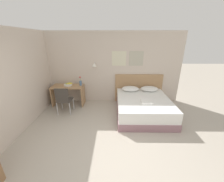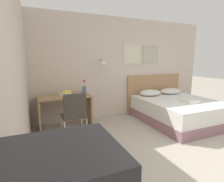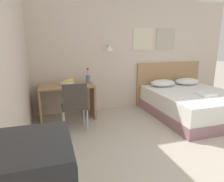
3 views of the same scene
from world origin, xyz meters
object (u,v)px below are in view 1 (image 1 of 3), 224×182
at_px(bed, 143,106).
at_px(fruit_bowl, 68,85).
at_px(folded_towel_near_foot, 147,102).
at_px(headboard, 138,88).
at_px(pillow_left, 130,89).
at_px(desk_chair, 63,99).
at_px(pillow_right, 149,89).
at_px(desk, 68,92).
at_px(flower_vase, 80,82).

relative_size(bed, fruit_bowl, 6.36).
bearing_deg(bed, folded_towel_near_foot, -84.82).
relative_size(headboard, fruit_bowl, 5.83).
bearing_deg(pillow_left, desk_chair, -162.28).
distance_m(pillow_right, fruit_bowl, 3.02).
bearing_deg(folded_towel_near_foot, fruit_bowl, 158.80).
bearing_deg(fruit_bowl, folded_towel_near_foot, -21.20).
bearing_deg(folded_towel_near_foot, desk, 159.66).
relative_size(pillow_left, flower_vase, 1.85).
distance_m(headboard, desk, 2.70).
height_order(headboard, pillow_right, headboard).
bearing_deg(headboard, pillow_left, -139.32).
bearing_deg(desk, desk_chair, -84.57).
height_order(pillow_right, fruit_bowl, fruit_bowl).
distance_m(desk, desk_chair, 0.71).
bearing_deg(headboard, fruit_bowl, -174.01).
height_order(pillow_left, pillow_right, same).
bearing_deg(pillow_right, desk_chair, -166.33).
xyz_separation_m(pillow_left, pillow_right, (0.71, 0.00, 0.00)).
bearing_deg(pillow_left, bed, -63.69).
bearing_deg(desk_chair, headboard, 21.45).
relative_size(desk_chair, fruit_bowl, 2.98).
bearing_deg(fruit_bowl, desk_chair, -86.46).
relative_size(desk, flower_vase, 3.36).
height_order(folded_towel_near_foot, flower_vase, flower_vase).
bearing_deg(pillow_left, headboard, 40.68).
xyz_separation_m(pillow_right, fruit_bowl, (-3.02, 0.03, 0.14)).
distance_m(headboard, pillow_right, 0.48).
bearing_deg(fruit_bowl, desk, -118.98).
xyz_separation_m(pillow_left, folded_towel_near_foot, (0.38, -1.02, -0.05)).
relative_size(pillow_left, desk, 0.55).
height_order(bed, folded_towel_near_foot, folded_towel_near_foot).
distance_m(desk, flower_vase, 0.59).
xyz_separation_m(fruit_bowl, flower_vase, (0.45, 0.03, 0.07)).
height_order(pillow_right, desk, desk).
xyz_separation_m(pillow_left, desk_chair, (-2.26, -0.72, -0.10)).
relative_size(desk, desk_chair, 1.23).
bearing_deg(bed, flower_vase, 160.64).
xyz_separation_m(headboard, pillow_right, (0.36, -0.31, 0.09)).
bearing_deg(pillow_left, desk, -179.70).
xyz_separation_m(bed, fruit_bowl, (-2.66, 0.74, 0.51)).
distance_m(pillow_right, folded_towel_near_foot, 1.07).
bearing_deg(headboard, desk, -173.24).
bearing_deg(pillow_right, desk, -179.77).
bearing_deg(desk, folded_towel_near_foot, -20.34).
xyz_separation_m(folded_towel_near_foot, flower_vase, (-2.24, 1.07, 0.27)).
bearing_deg(fruit_bowl, pillow_right, -0.49).
relative_size(pillow_right, desk, 0.55).
bearing_deg(flower_vase, headboard, 6.38).
xyz_separation_m(desk, fruit_bowl, (0.02, 0.04, 0.27)).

